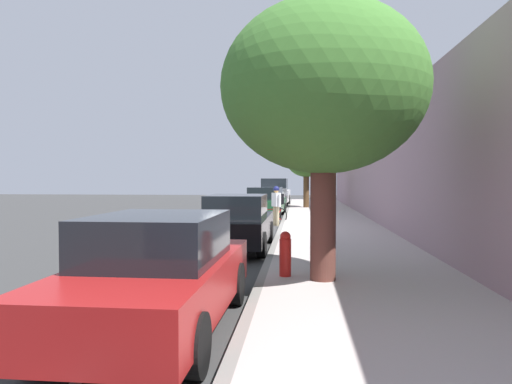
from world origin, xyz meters
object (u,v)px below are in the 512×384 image
Objects in this scene: parked_sedan_black_mid at (237,222)px; fire_hydrant at (285,253)px; bicycle_at_curb at (272,216)px; street_tree_near_cyclist at (324,89)px; parked_sedan_red_second at (158,274)px; parked_sedan_green_far at (265,202)px; street_tree_mid_block at (306,161)px; cyclist_with_backpack at (277,202)px; parked_pickup_white_farthest at (273,194)px.

fire_hydrant is at bearing -70.72° from parked_sedan_black_mid.
street_tree_near_cyclist is at bearing -82.20° from bicycle_at_curb.
fire_hydrant is at bearing 159.37° from street_tree_near_cyclist.
parked_sedan_red_second is 4.45m from street_tree_near_cyclist.
street_tree_near_cyclist is (2.25, 2.59, 2.83)m from parked_sedan_red_second.
street_tree_near_cyclist reaches higher than parked_sedan_green_far.
street_tree_mid_block is at bearing 82.57° from parked_sedan_black_mid.
parked_sedan_black_mid is at bearing 109.28° from fire_hydrant.
bicycle_at_curb is 11.31m from fire_hydrant.
parked_sedan_red_second is 23.86m from street_tree_mid_block.
fire_hydrant is at bearing -86.44° from cyclist_with_backpack.
fire_hydrant is at bearing -91.88° from street_tree_mid_block.
street_tree_near_cyclist reaches higher than street_tree_mid_block.
parked_sedan_green_far is 0.83× the size of parked_pickup_white_farthest.
parked_sedan_red_second is 0.89× the size of street_tree_near_cyclist.
street_tree_mid_block reaches higher than cyclist_with_backpack.
street_tree_mid_block is 20.96m from fire_hydrant.
parked_sedan_green_far is at bearing 95.53° from fire_hydrant.
street_tree_near_cyclist reaches higher than cyclist_with_backpack.
street_tree_near_cyclist reaches higher than bicycle_at_curb.
street_tree_near_cyclist is (2.17, -23.30, 2.68)m from parked_pickup_white_farthest.
street_tree_mid_block reaches higher than parked_pickup_white_farthest.
parked_sedan_red_second is 14.14m from bicycle_at_curb.
street_tree_near_cyclist is 1.27× the size of street_tree_mid_block.
parked_sedan_red_second reaches higher than fire_hydrant.
parked_sedan_green_far is 7.89m from parked_pickup_white_farthest.
parked_sedan_green_far is at bearing 98.37° from bicycle_at_curb.
parked_sedan_black_mid is 6.67m from cyclist_with_backpack.
parked_sedan_black_mid is at bearing 115.76° from street_tree_near_cyclist.
parked_sedan_black_mid and parked_sedan_green_far have the same top height.
street_tree_mid_block is at bearing -45.83° from parked_pickup_white_farthest.
parked_sedan_red_second is 5.27× the size of fire_hydrant.
parked_sedan_green_far is 1.15× the size of street_tree_mid_block.
cyclist_with_backpack is 10.87m from fire_hydrant.
parked_sedan_red_second is 2.68× the size of cyclist_with_backpack.
fire_hydrant is (1.57, 2.84, -0.17)m from parked_sedan_red_second.
parked_pickup_white_farthest is at bearing 92.89° from bicycle_at_curb.
street_tree_mid_block is at bearing 90.00° from street_tree_near_cyclist.
parked_sedan_red_second reaches higher than bicycle_at_curb.
street_tree_near_cyclist is 5.95× the size of fire_hydrant.
parked_sedan_green_far is 3.94m from bicycle_at_curb.
parked_pickup_white_farthest is 23.09m from fire_hydrant.
parked_sedan_green_far is at bearing 89.68° from parked_sedan_red_second.
street_tree_mid_block reaches higher than parked_sedan_green_far.
fire_hydrant is at bearing -86.30° from parked_pickup_white_farthest.
parked_pickup_white_farthest is at bearing 90.04° from parked_sedan_black_mid.
bicycle_at_curb is at bearing 94.54° from fire_hydrant.
cyclist_with_backpack reaches higher than parked_sedan_green_far.
parked_sedan_green_far is at bearing 100.41° from cyclist_with_backpack.
parked_pickup_white_farthest is at bearing 93.70° from fire_hydrant.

